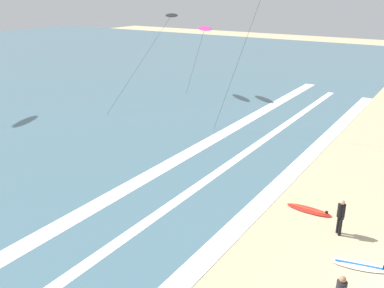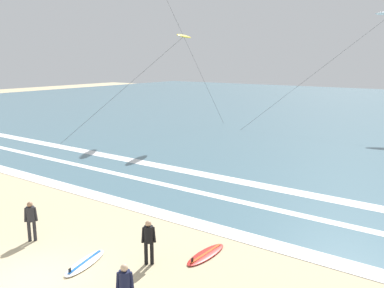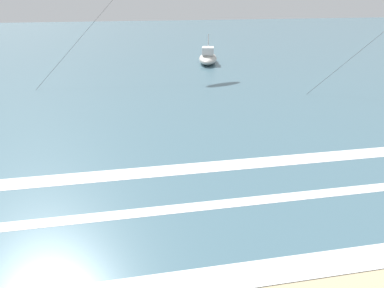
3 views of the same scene
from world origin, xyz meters
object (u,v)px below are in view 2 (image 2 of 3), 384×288
Objects in this scene: surfboard_left_pile at (206,254)px; kite_yellow_high_left at (183,37)px; surfer_left_near at (149,238)px; surfer_left_far at (125,286)px; surfer_right_near at (31,218)px; surfboard_foreground_flat at (85,263)px.

surfboard_left_pile is 23.47m from kite_yellow_high_left.
surfer_left_near and surfer_left_far have the same top height.
surfer_right_near is at bearing -165.80° from surfer_left_near.
surfer_left_near and surfer_right_near have the same top height.
surfer_left_near is at bearing 14.20° from surfer_right_near.
surfer_left_near is at bearing 119.30° from surfer_left_far.
surfer_left_far is at bearing -56.86° from kite_yellow_high_left.
surfer_left_near is at bearing -126.82° from surfboard_left_pile.
kite_yellow_high_left is (-13.89, 21.28, 7.79)m from surfer_left_far.
surfboard_foreground_flat is at bearing -61.98° from kite_yellow_high_left.
surfboard_left_pile is at bearing 25.23° from surfer_right_near.
surfboard_left_pile is (-0.23, 4.29, -0.91)m from surfer_left_far.
surfboard_foreground_flat is at bearing -136.06° from surfboard_left_pile.
kite_yellow_high_left is at bearing 110.62° from surfer_right_near.
surfer_left_near reaches higher than surfboard_left_pile.
surfboard_foreground_flat is at bearing -144.71° from surfer_left_near.
surfer_right_near is (-4.93, -1.25, 0.00)m from surfer_left_near.
kite_yellow_high_left reaches higher than surfboard_foreground_flat.
surfer_right_near reaches higher than surfboard_foreground_flat.
surfer_right_near reaches higher than surfboard_left_pile.
surfboard_left_pile is (6.17, 2.91, -0.91)m from surfer_right_near.
kite_yellow_high_left reaches higher than surfboard_left_pile.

